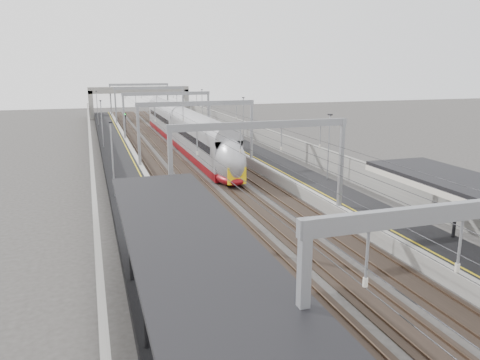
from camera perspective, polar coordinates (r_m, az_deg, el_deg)
platform_left at (r=53.98m, az=-14.18°, el=1.79°), size 4.00×120.00×1.00m
platform_right at (r=57.19m, az=2.01°, el=2.85°), size 4.00×120.00×1.00m
tracks at (r=55.12m, az=-5.84°, el=1.90°), size 11.40×140.00×0.20m
overhead_line at (r=60.68m, az=-7.32°, el=8.75°), size 13.00×140.00×6.60m
canopy_left at (r=12.81m, az=-1.53°, el=-14.88°), size 4.40×30.00×4.24m
overbridge at (r=108.55m, az=-12.16°, el=10.23°), size 22.00×2.20×6.90m
wall_left at (r=53.68m, az=-17.66°, el=2.69°), size 0.30×120.00×3.20m
wall_right at (r=58.15m, az=5.00°, el=4.09°), size 0.30×120.00×3.20m
train at (r=66.26m, az=-6.74°, el=5.75°), size 2.86×52.16×4.52m
signal_green at (r=83.54m, az=-13.81°, el=7.21°), size 0.32×0.32×3.48m
signal_red_near at (r=73.29m, az=-6.51°, el=6.67°), size 0.32×0.32×3.48m
signal_red_far at (r=83.50m, az=-6.41°, el=7.52°), size 0.32×0.32×3.48m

